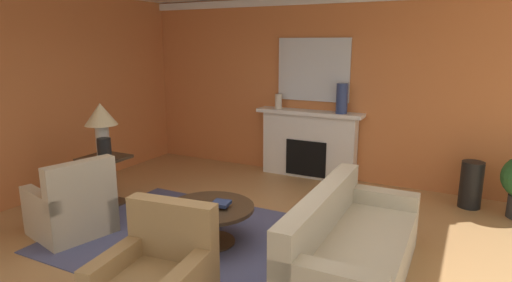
{
  "coord_description": "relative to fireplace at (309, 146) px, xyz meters",
  "views": [
    {
      "loc": [
        2.17,
        -3.69,
        2.24
      ],
      "look_at": [
        -0.3,
        1.09,
        1.0
      ],
      "focal_mm": 29.97,
      "sensor_mm": 36.0,
      "label": 1
    }
  ],
  "objects": [
    {
      "name": "table_lamp",
      "position": [
        -2.06,
        -2.54,
        0.68
      ],
      "size": [
        0.44,
        0.44,
        0.75
      ],
      "color": "beige",
      "rests_on": "side_table"
    },
    {
      "name": "vase_mantel_left",
      "position": [
        -0.55,
        -0.05,
        0.72
      ],
      "size": [
        0.12,
        0.12,
        0.25
      ],
      "primitive_type": "cylinder",
      "color": "beige",
      "rests_on": "fireplace"
    },
    {
      "name": "armchair_near_window",
      "position": [
        -1.69,
        -3.43,
        -0.24
      ],
      "size": [
        0.97,
        0.97,
        0.95
      ],
      "color": "#C1B293",
      "rests_on": "ground_plane"
    },
    {
      "name": "vase_mantel_right",
      "position": [
        0.55,
        -0.05,
        0.84
      ],
      "size": [
        0.18,
        0.18,
        0.48
      ],
      "primitive_type": "cylinder",
      "color": "navy",
      "rests_on": "fireplace"
    },
    {
      "name": "vase_tall_corner",
      "position": [
        2.5,
        -0.3,
        -0.21
      ],
      "size": [
        0.3,
        0.3,
        0.66
      ],
      "primitive_type": "cylinder",
      "color": "black",
      "rests_on": "ground_plane"
    },
    {
      "name": "wall_fireplace",
      "position": [
        0.26,
        0.21,
        0.95
      ],
      "size": [
        7.39,
        0.12,
        2.98
      ],
      "primitive_type": "cube",
      "color": "#CC723D",
      "rests_on": "ground_plane"
    },
    {
      "name": "coffee_table",
      "position": [
        -0.1,
        -2.88,
        -0.21
      ],
      "size": [
        1.0,
        1.0,
        0.45
      ],
      "color": "#3D2D1E",
      "rests_on": "ground_plane"
    },
    {
      "name": "ground_plane",
      "position": [
        0.26,
        -2.96,
        -0.54
      ],
      "size": [
        8.83,
        8.83,
        0.0
      ],
      "primitive_type": "plane",
      "color": "tan"
    },
    {
      "name": "wall_window",
      "position": [
        -3.2,
        -2.66,
        0.95
      ],
      "size": [
        0.12,
        6.81,
        2.98
      ],
      "primitive_type": "cube",
      "color": "#CC723D",
      "rests_on": "ground_plane"
    },
    {
      "name": "fireplace",
      "position": [
        0.0,
        0.0,
        0.0
      ],
      "size": [
        1.8,
        0.35,
        1.14
      ],
      "color": "white",
      "rests_on": "ground_plane"
    },
    {
      "name": "sofa",
      "position": [
        1.51,
        -2.9,
        -0.24
      ],
      "size": [
        0.93,
        2.11,
        0.85
      ],
      "color": "#BCB299",
      "rests_on": "ground_plane"
    },
    {
      "name": "area_rug",
      "position": [
        -0.1,
        -2.88,
        -0.54
      ],
      "size": [
        3.54,
        2.38,
        0.01
      ],
      "primitive_type": "cube",
      "color": "#4C517A",
      "rests_on": "ground_plane"
    },
    {
      "name": "vase_on_side_table",
      "position": [
        -1.91,
        -2.66,
        0.31
      ],
      "size": [
        0.18,
        0.18,
        0.3
      ],
      "primitive_type": "cylinder",
      "color": "black",
      "rests_on": "side_table"
    },
    {
      "name": "mantel_mirror",
      "position": [
        0.0,
        0.12,
        1.26
      ],
      "size": [
        1.24,
        0.04,
        1.03
      ],
      "primitive_type": "cube",
      "color": "silver"
    },
    {
      "name": "side_table",
      "position": [
        -2.06,
        -2.54,
        -0.14
      ],
      "size": [
        0.56,
        0.56,
        0.7
      ],
      "color": "#3D2D1E",
      "rests_on": "ground_plane"
    },
    {
      "name": "book_art_folio",
      "position": [
        0.04,
        -2.87,
        -0.04
      ],
      "size": [
        0.21,
        0.21,
        0.04
      ],
      "primitive_type": "cube",
      "rotation": [
        0.0,
        0.0,
        0.16
      ],
      "color": "navy",
      "rests_on": "coffee_table"
    },
    {
      "name": "book_red_cover",
      "position": [
        -0.21,
        -3.0,
        -0.08
      ],
      "size": [
        0.22,
        0.19,
        0.03
      ],
      "primitive_type": "cube",
      "rotation": [
        0.0,
        0.0,
        -0.22
      ],
      "color": "tan",
      "rests_on": "coffee_table"
    }
  ]
}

